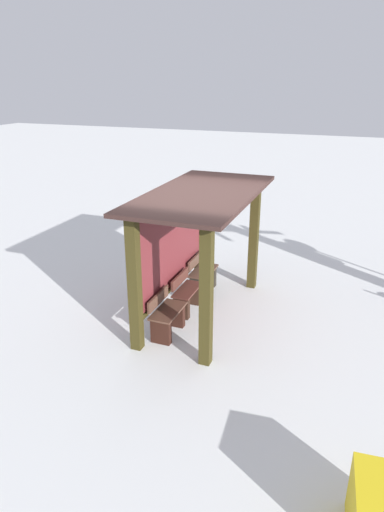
# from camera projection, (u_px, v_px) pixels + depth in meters

# --- Properties ---
(ground_plane) EXTENTS (60.00, 60.00, 0.00)m
(ground_plane) POSITION_uv_depth(u_px,v_px,m) (202.00, 313.00, 8.53)
(ground_plane) COLOR white
(bus_shelter) EXTENTS (3.53, 1.75, 2.33)m
(bus_shelter) POSITION_uv_depth(u_px,v_px,m) (191.00, 229.00, 8.00)
(bus_shelter) COLOR #342D12
(bus_shelter) RESTS_ON ground
(bench_left_inside) EXTENTS (0.80, 0.40, 0.74)m
(bench_left_inside) POSITION_uv_depth(u_px,v_px,m) (167.00, 318.00, 7.74)
(bench_left_inside) COLOR #513427
(bench_left_inside) RESTS_ON ground
(bench_center_inside) EXTENTS (0.80, 0.34, 0.73)m
(bench_center_inside) POSITION_uv_depth(u_px,v_px,m) (186.00, 295.00, 8.52)
(bench_center_inside) COLOR #4F2921
(bench_center_inside) RESTS_ON ground
(bench_right_inside) EXTENTS (0.80, 0.39, 0.75)m
(bench_right_inside) POSITION_uv_depth(u_px,v_px,m) (203.00, 277.00, 9.30)
(bench_right_inside) COLOR brown
(bench_right_inside) RESTS_ON ground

